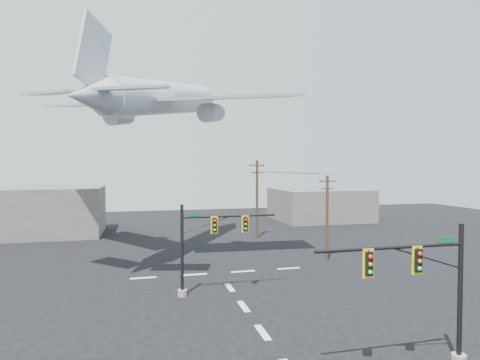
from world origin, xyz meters
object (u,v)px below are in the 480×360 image
object	(u,v)px
signal_mast_near	(431,291)
utility_pole_b	(257,197)
signal_mast_far	(204,246)
airliner	(165,99)
utility_pole_a	(327,216)

from	to	relation	value
signal_mast_near	utility_pole_b	xyz separation A→B (m)	(1.75, 32.20, 1.52)
signal_mast_far	airliner	bearing A→B (deg)	97.68
utility_pole_a	signal_mast_far	bearing A→B (deg)	-146.93
signal_mast_near	airliner	xyz separation A→B (m)	(-9.63, 25.22, 11.83)
signal_mast_far	airliner	size ratio (longest dim) A/B	0.26
signal_mast_near	signal_mast_far	bearing A→B (deg)	122.87
utility_pole_a	airliner	size ratio (longest dim) A/B	0.30
signal_mast_far	utility_pole_b	distance (m)	22.26
signal_mast_far	airliner	distance (m)	17.72
signal_mast_far	utility_pole_b	world-z (taller)	utility_pole_b
signal_mast_near	utility_pole_a	xyz separation A→B (m)	(4.59, 19.09, 0.71)
signal_mast_near	signal_mast_far	distance (m)	14.51
utility_pole_b	airliner	xyz separation A→B (m)	(-11.39, -6.98, 10.31)
utility_pole_b	signal_mast_far	bearing A→B (deg)	-125.44
utility_pole_a	utility_pole_b	distance (m)	13.43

